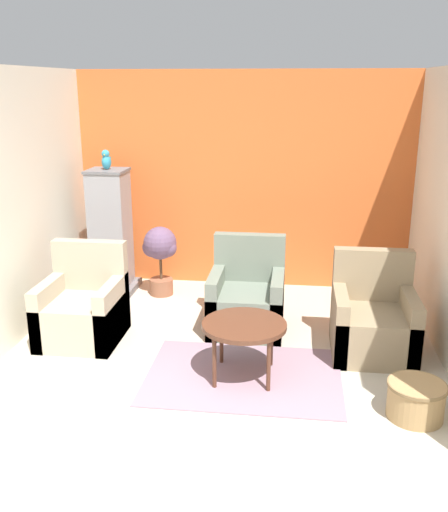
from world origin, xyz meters
name	(u,v)px	position (x,y,z in m)	size (l,w,h in m)	color
ground_plane	(189,467)	(0.00, 0.00, 0.00)	(20.00, 20.00, 0.00)	beige
wall_back_accent	(243,181)	(0.00, 3.74, 1.31)	(4.17, 0.06, 2.62)	orange
wall_left	(11,209)	(-2.05, 1.85, 1.31)	(0.06, 3.71, 2.62)	beige
area_rug	(244,376)	(0.25, 1.27, 0.01)	(1.69, 1.21, 0.01)	gray
coffee_table	(244,328)	(0.25, 1.27, 0.46)	(0.73, 0.73, 0.51)	#512D1E
armchair_left	(83,310)	(-1.41, 1.85, 0.30)	(0.75, 0.78, 0.94)	tan
armchair_right	(373,322)	(1.41, 1.91, 0.30)	(0.75, 0.78, 0.94)	#8E7A5B
armchair_middle	(247,300)	(0.18, 2.33, 0.30)	(0.75, 0.78, 0.94)	slate
birdcage	(111,233)	(-1.56, 3.25, 0.72)	(0.57, 0.57, 1.50)	slate
parrot	(106,160)	(-1.56, 3.25, 1.60)	(0.11, 0.20, 0.23)	teal
potted_plant	(160,251)	(-0.94, 3.18, 0.54)	(0.43, 0.39, 0.84)	brown
wicker_basket	(416,399)	(1.61, 0.81, 0.15)	(0.45, 0.45, 0.28)	#A37F51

